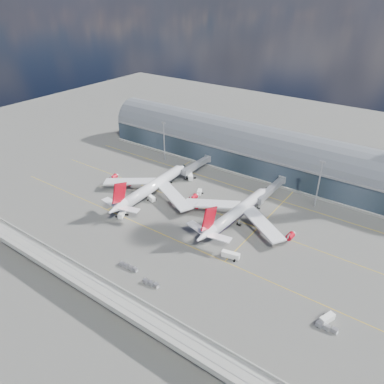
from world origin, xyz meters
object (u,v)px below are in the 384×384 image
Objects in this scene: service_truck_0 at (122,214)px; cargo_train_2 at (327,327)px; airliner_right at (237,213)px; service_truck_4 at (199,192)px; airliner_left at (151,188)px; service_truck_2 at (231,255)px; service_truck_5 at (190,177)px; service_truck_3 at (327,319)px; cargo_train_1 at (129,267)px; floodlight_mast_right at (319,183)px; cargo_train_0 at (151,283)px; floodlight_mast_left at (164,140)px; service_truck_1 at (152,198)px.

service_truck_0 reaches higher than cargo_train_2.
airliner_right is 32.06m from service_truck_4.
service_truck_2 is (61.29, -19.89, -4.10)m from airliner_left.
service_truck_2 is 74.47m from service_truck_5.
cargo_train_1 is at bearing -143.02° from service_truck_3.
floodlight_mast_right is 0.42× the size of airliner_right.
airliner_right is at bearing -13.61° from cargo_train_1.
airliner_right is at bearing 3.14° from cargo_train_0.
cargo_train_1 is at bearing 108.16° from cargo_train_2.
service_truck_0 is 51.85m from cargo_train_0.
service_truck_5 is at bearing 118.33° from service_truck_4.
floodlight_mast_right is at bearing -31.89° from service_truck_5.
airliner_right is 8.27× the size of cargo_train_0.
airliner_right is 8.89× the size of service_truck_5.
service_truck_0 reaches higher than cargo_train_1.
service_truck_3 is at bearing -62.64° from cargo_train_0.
service_truck_2 is (-14.36, -61.44, -12.18)m from floodlight_mast_right.
service_truck_5 reaches higher than cargo_train_0.
floodlight_mast_right reaches higher than cargo_train_1.
airliner_left is 64.57m from service_truck_2.
service_truck_4 is 18.94m from service_truck_5.
service_truck_4 is 67.72m from cargo_train_1.
cargo_train_2 is (101.18, -62.53, -0.82)m from service_truck_5.
floodlight_mast_left is at bearing 173.41° from service_truck_3.
airliner_right reaches higher than cargo_train_1.
cargo_train_2 is (1.00, -3.13, -0.55)m from service_truck_3.
floodlight_mast_left reaches higher than airliner_right.
service_truck_2 reaches higher than cargo_train_1.
cargo_train_2 reaches higher than cargo_train_1.
floodlight_mast_left is 2.82× the size of cargo_train_1.
cargo_train_2 is at bearing -20.13° from airliner_left.
floodlight_mast_left is 3.40× the size of cargo_train_2.
service_truck_2 is at bearing -64.51° from service_truck_4.
airliner_right is 57.58m from cargo_train_0.
cargo_train_2 is at bearing -32.38° from service_truck_0.
cargo_train_2 is (106.32, -33.51, -4.68)m from airliner_left.
cargo_train_0 is (44.69, -51.73, -4.71)m from airliner_left.
floodlight_mast_right is 3.50× the size of cargo_train_0.
service_truck_1 reaches higher than cargo_train_1.
service_truck_4 is at bearing 36.49° from service_truck_2.
service_truck_1 is 0.64× the size of service_truck_2.
cargo_train_2 is at bearing -90.50° from service_truck_1.
service_truck_4 is at bearing -156.35° from floodlight_mast_right.
service_truck_3 is at bearing -29.33° from airliner_right.
cargo_train_1 is at bearing -116.09° from floodlight_mast_right.
airliner_left reaches higher than service_truck_1.
cargo_train_1 is (-18.54, -55.18, -4.21)m from airliner_right.
service_truck_0 is 52.59m from service_truck_5.
service_truck_2 is (11.77, -25.39, -3.55)m from airliner_right.
service_truck_4 is 0.64× the size of cargo_train_2.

